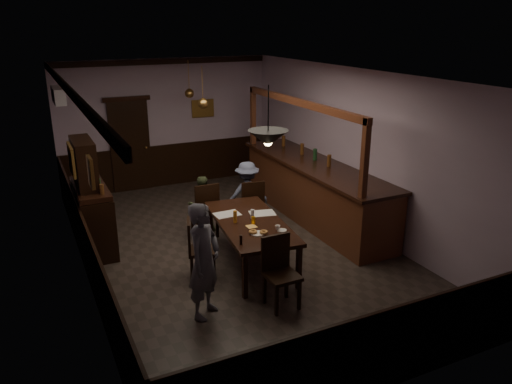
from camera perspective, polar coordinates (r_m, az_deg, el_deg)
room at (r=8.35m, az=-2.62°, el=2.98°), size 5.01×8.01×3.01m
dining_table at (r=8.06m, az=-0.67°, el=-3.74°), size 1.25×2.30×0.75m
chair_far_left at (r=9.13m, az=-5.80°, el=-1.80°), size 0.46×0.46×1.05m
chair_far_right at (r=9.36m, az=-0.51°, el=-1.31°), size 0.51×0.51×1.01m
chair_near at (r=6.99m, az=2.67°, el=-8.69°), size 0.45×0.45×1.02m
chair_side at (r=7.75m, az=-6.80°, el=-6.18°), size 0.52×0.52×0.96m
person_standing at (r=6.66m, az=-5.94°, el=-7.84°), size 0.70×0.68×1.61m
person_seated_left at (r=9.40m, az=-6.24°, el=-1.39°), size 0.54×0.43×1.09m
person_seated_right at (r=9.58m, az=-1.02°, el=-0.25°), size 0.88×0.58×1.28m
newspaper_left at (r=8.31m, az=-3.32°, el=-2.55°), size 0.43×0.31×0.01m
newspaper_right at (r=8.34m, az=0.72°, el=-2.44°), size 0.48×0.38×0.01m
napkin at (r=7.82m, az=-0.51°, el=-3.95°), size 0.17×0.17×0.00m
saucer at (r=7.68m, az=2.99°, el=-4.39°), size 0.15×0.15×0.01m
coffee_cup at (r=7.67m, az=2.48°, el=-4.08°), size 0.09×0.09×0.07m
pastry_plate at (r=7.56m, az=0.21°, el=-4.76°), size 0.22×0.22×0.01m
pastry_ring_a at (r=7.55m, az=-0.34°, el=-4.56°), size 0.13×0.13×0.04m
pastry_ring_b at (r=7.54m, az=0.89°, el=-4.60°), size 0.13×0.13×0.04m
soda_can at (r=7.90m, az=-0.31°, el=-3.25°), size 0.07×0.07×0.12m
beer_glass at (r=7.94m, az=-2.40°, el=-2.84°), size 0.06×0.06×0.20m
water_glass at (r=8.11m, az=-0.41°, el=-2.53°), size 0.06×0.06×0.15m
pepper_mill at (r=7.20m, az=-1.73°, el=-5.46°), size 0.04×0.04×0.14m
sideboard at (r=9.02m, az=-18.29°, el=-1.55°), size 0.53×1.48×1.96m
bar_counter at (r=9.99m, az=6.71°, el=0.28°), size 1.01×4.34×2.43m
door_back at (r=11.88m, az=-14.17°, el=5.05°), size 0.90×0.06×2.10m
ac_unit at (r=10.41m, az=-21.65°, el=10.24°), size 0.20×0.85×0.30m
picture_left_small at (r=6.06m, az=-18.37°, el=2.18°), size 0.04×0.28×0.36m
picture_left_large at (r=8.49m, az=-20.34°, el=3.46°), size 0.04×0.62×0.48m
picture_back at (r=12.21m, az=-6.10°, el=9.48°), size 0.55×0.04×0.42m
pendant_iron at (r=6.85m, az=1.39°, el=6.17°), size 0.56×0.56×0.83m
pendant_brass_mid at (r=9.75m, az=-6.08°, el=10.03°), size 0.20×0.20×0.81m
pendant_brass_far at (r=11.14m, az=-7.62°, el=11.10°), size 0.20×0.20×0.81m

